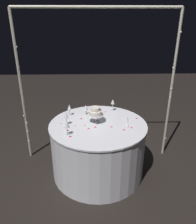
{
  "coord_description": "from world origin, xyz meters",
  "views": [
    {
      "loc": [
        -0.08,
        -2.52,
        2.02
      ],
      "look_at": [
        0.0,
        0.0,
        0.93
      ],
      "focal_mm": 34.29,
      "sensor_mm": 36.0,
      "label": 1
    }
  ],
  "objects_px": {
    "tiered_cake": "(95,112)",
    "cake_knife": "(128,122)",
    "wine_glass_3": "(66,116)",
    "wine_glass_0": "(67,126)",
    "wine_glass_2": "(86,108)",
    "wine_glass_4": "(69,108)",
    "wine_glass_1": "(113,102)",
    "decorative_arch": "(97,66)",
    "main_table": "(98,148)"
  },
  "relations": [
    {
      "from": "main_table",
      "to": "wine_glass_4",
      "type": "distance_m",
      "value": 0.7
    },
    {
      "from": "wine_glass_1",
      "to": "wine_glass_2",
      "type": "xyz_separation_m",
      "value": [
        -0.4,
        -0.13,
        -0.03
      ]
    },
    {
      "from": "decorative_arch",
      "to": "wine_glass_1",
      "type": "bearing_deg",
      "value": 6.15
    },
    {
      "from": "tiered_cake",
      "to": "wine_glass_3",
      "type": "distance_m",
      "value": 0.38
    },
    {
      "from": "tiered_cake",
      "to": "wine_glass_2",
      "type": "distance_m",
      "value": 0.29
    },
    {
      "from": "wine_glass_4",
      "to": "main_table",
      "type": "bearing_deg",
      "value": -35.48
    },
    {
      "from": "wine_glass_3",
      "to": "cake_knife",
      "type": "height_order",
      "value": "wine_glass_3"
    },
    {
      "from": "wine_glass_4",
      "to": "cake_knife",
      "type": "distance_m",
      "value": 0.84
    },
    {
      "from": "decorative_arch",
      "to": "wine_glass_0",
      "type": "xyz_separation_m",
      "value": [
        -0.37,
        -0.69,
        -0.55
      ]
    },
    {
      "from": "decorative_arch",
      "to": "wine_glass_4",
      "type": "distance_m",
      "value": 0.69
    },
    {
      "from": "wine_glass_3",
      "to": "wine_glass_0",
      "type": "bearing_deg",
      "value": -82.11
    },
    {
      "from": "decorative_arch",
      "to": "wine_glass_1",
      "type": "xyz_separation_m",
      "value": [
        0.23,
        0.02,
        -0.54
      ]
    },
    {
      "from": "main_table",
      "to": "tiered_cake",
      "type": "height_order",
      "value": "tiered_cake"
    },
    {
      "from": "main_table",
      "to": "cake_knife",
      "type": "bearing_deg",
      "value": 4.89
    },
    {
      "from": "wine_glass_0",
      "to": "wine_glass_2",
      "type": "relative_size",
      "value": 1.13
    },
    {
      "from": "tiered_cake",
      "to": "wine_glass_2",
      "type": "height_order",
      "value": "tiered_cake"
    },
    {
      "from": "wine_glass_0",
      "to": "cake_knife",
      "type": "height_order",
      "value": "wine_glass_0"
    },
    {
      "from": "wine_glass_0",
      "to": "wine_glass_1",
      "type": "distance_m",
      "value": 0.94
    },
    {
      "from": "main_table",
      "to": "wine_glass_1",
      "type": "xyz_separation_m",
      "value": [
        0.23,
        0.43,
        0.52
      ]
    },
    {
      "from": "wine_glass_0",
      "to": "wine_glass_3",
      "type": "distance_m",
      "value": 0.28
    },
    {
      "from": "decorative_arch",
      "to": "wine_glass_0",
      "type": "relative_size",
      "value": 13.1
    },
    {
      "from": "wine_glass_2",
      "to": "wine_glass_4",
      "type": "distance_m",
      "value": 0.23
    },
    {
      "from": "main_table",
      "to": "cake_knife",
      "type": "relative_size",
      "value": 4.36
    },
    {
      "from": "wine_glass_0",
      "to": "decorative_arch",
      "type": "bearing_deg",
      "value": 61.7
    },
    {
      "from": "tiered_cake",
      "to": "wine_glass_1",
      "type": "xyz_separation_m",
      "value": [
        0.27,
        0.38,
        -0.0
      ]
    },
    {
      "from": "tiered_cake",
      "to": "cake_knife",
      "type": "xyz_separation_m",
      "value": [
        0.43,
        -0.02,
        -0.14
      ]
    },
    {
      "from": "wine_glass_1",
      "to": "wine_glass_4",
      "type": "distance_m",
      "value": 0.65
    },
    {
      "from": "main_table",
      "to": "wine_glass_2",
      "type": "xyz_separation_m",
      "value": [
        -0.17,
        0.3,
        0.49
      ]
    },
    {
      "from": "tiered_cake",
      "to": "wine_glass_2",
      "type": "bearing_deg",
      "value": 117.8
    },
    {
      "from": "wine_glass_2",
      "to": "wine_glass_3",
      "type": "xyz_separation_m",
      "value": [
        -0.24,
        -0.31,
        0.02
      ]
    },
    {
      "from": "wine_glass_3",
      "to": "wine_glass_4",
      "type": "distance_m",
      "value": 0.29
    },
    {
      "from": "main_table",
      "to": "tiered_cake",
      "type": "xyz_separation_m",
      "value": [
        -0.03,
        0.05,
        0.52
      ]
    },
    {
      "from": "wine_glass_2",
      "to": "wine_glass_3",
      "type": "bearing_deg",
      "value": -127.91
    },
    {
      "from": "tiered_cake",
      "to": "wine_glass_4",
      "type": "distance_m",
      "value": 0.43
    },
    {
      "from": "wine_glass_0",
      "to": "wine_glass_1",
      "type": "xyz_separation_m",
      "value": [
        0.6,
        0.72,
        0.01
      ]
    },
    {
      "from": "main_table",
      "to": "cake_knife",
      "type": "xyz_separation_m",
      "value": [
        0.4,
        0.03,
        0.38
      ]
    },
    {
      "from": "wine_glass_3",
      "to": "cake_knife",
      "type": "relative_size",
      "value": 0.58
    },
    {
      "from": "cake_knife",
      "to": "wine_glass_1",
      "type": "bearing_deg",
      "value": 112.29
    },
    {
      "from": "wine_glass_1",
      "to": "cake_knife",
      "type": "bearing_deg",
      "value": -67.71
    },
    {
      "from": "decorative_arch",
      "to": "cake_knife",
      "type": "relative_size",
      "value": 7.44
    },
    {
      "from": "wine_glass_1",
      "to": "tiered_cake",
      "type": "bearing_deg",
      "value": -124.88
    },
    {
      "from": "wine_glass_2",
      "to": "main_table",
      "type": "bearing_deg",
      "value": -61.3
    },
    {
      "from": "tiered_cake",
      "to": "cake_knife",
      "type": "bearing_deg",
      "value": -2.37
    },
    {
      "from": "main_table",
      "to": "decorative_arch",
      "type": "bearing_deg",
      "value": 89.82
    },
    {
      "from": "decorative_arch",
      "to": "main_table",
      "type": "height_order",
      "value": "decorative_arch"
    },
    {
      "from": "decorative_arch",
      "to": "wine_glass_3",
      "type": "relative_size",
      "value": 12.78
    },
    {
      "from": "main_table",
      "to": "wine_glass_3",
      "type": "relative_size",
      "value": 7.48
    },
    {
      "from": "wine_glass_4",
      "to": "wine_glass_3",
      "type": "bearing_deg",
      "value": -92.76
    },
    {
      "from": "tiered_cake",
      "to": "wine_glass_0",
      "type": "height_order",
      "value": "tiered_cake"
    },
    {
      "from": "wine_glass_2",
      "to": "cake_knife",
      "type": "bearing_deg",
      "value": -25.55
    }
  ]
}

